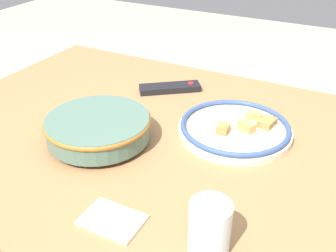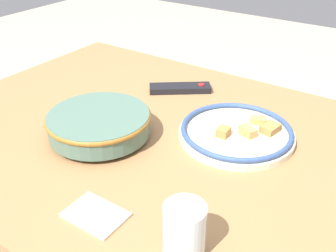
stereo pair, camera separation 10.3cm
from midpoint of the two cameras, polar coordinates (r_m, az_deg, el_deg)
The scene contains 6 objects.
dining_table at distance 1.08m, azimuth -1.99°, elevation -5.51°, with size 1.43×0.96×0.75m.
noodle_bowl at distance 1.04m, azimuth -12.90°, elevation -0.27°, with size 0.27×0.27×0.07m.
food_plate at distance 1.06m, azimuth 7.04°, elevation -0.43°, with size 0.30×0.30×0.04m.
tv_remote at distance 1.30m, azimuth -2.00°, elevation 5.50°, with size 0.19×0.17×0.02m.
drinking_glass at distance 0.71m, azimuth 1.84°, elevation -14.67°, with size 0.08×0.08×0.10m.
folded_napkin at distance 0.81m, azimuth -11.80°, elevation -13.35°, with size 0.12×0.08×0.01m.
Camera 1 is at (0.39, -0.79, 1.31)m, focal length 42.00 mm.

